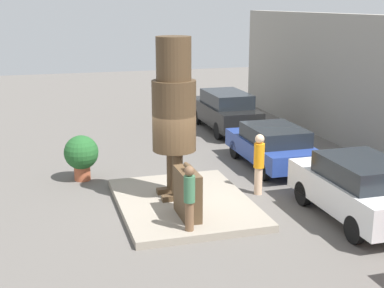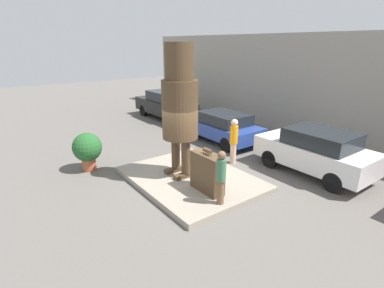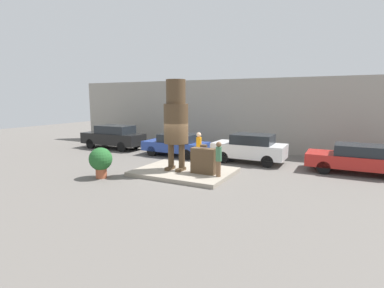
{
  "view_description": "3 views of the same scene",
  "coord_description": "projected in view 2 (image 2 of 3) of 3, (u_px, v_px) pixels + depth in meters",
  "views": [
    {
      "loc": [
        13.25,
        -3.63,
        5.42
      ],
      "look_at": [
        0.1,
        0.2,
        1.79
      ],
      "focal_mm": 50.0,
      "sensor_mm": 36.0,
      "label": 1
    },
    {
      "loc": [
        7.57,
        -5.56,
        4.55
      ],
      "look_at": [
        0.3,
        -0.17,
        1.48
      ],
      "focal_mm": 28.0,
      "sensor_mm": 36.0,
      "label": 2
    },
    {
      "loc": [
        6.95,
        -12.63,
        3.71
      ],
      "look_at": [
        0.57,
        -0.28,
        1.56
      ],
      "focal_mm": 28.0,
      "sensor_mm": 36.0,
      "label": 3
    }
  ],
  "objects": [
    {
      "name": "ground_plane",
      "position": [
        191.0,
        181.0,
        10.35
      ],
      "size": [
        60.0,
        60.0,
        0.0
      ],
      "primitive_type": "plane",
      "color": "#605B56"
    },
    {
      "name": "worker_hivis",
      "position": [
        234.0,
        139.0,
        11.63
      ],
      "size": [
        0.31,
        0.31,
        1.8
      ],
      "color": "beige",
      "rests_on": "ground_plane"
    },
    {
      "name": "parked_car_blue",
      "position": [
        222.0,
        126.0,
        14.34
      ],
      "size": [
        4.15,
        1.84,
        1.43
      ],
      "rotation": [
        0.0,
        0.0,
        3.14
      ],
      "color": "#284293",
      "rests_on": "ground_plane"
    },
    {
      "name": "statue_figure",
      "position": [
        180.0,
        101.0,
        9.65
      ],
      "size": [
        1.19,
        1.19,
        4.39
      ],
      "color": "#4C3823",
      "rests_on": "pedestal"
    },
    {
      "name": "giant_suitcase",
      "position": [
        207.0,
        173.0,
        9.1
      ],
      "size": [
        1.18,
        0.43,
        1.39
      ],
      "color": "#4C3823",
      "rests_on": "pedestal"
    },
    {
      "name": "planter_pot",
      "position": [
        87.0,
        149.0,
        11.04
      ],
      "size": [
        1.07,
        1.07,
        1.44
      ],
      "color": "#AD5638",
      "rests_on": "ground_plane"
    },
    {
      "name": "pedestal",
      "position": [
        191.0,
        179.0,
        10.32
      ],
      "size": [
        4.62,
        3.52,
        0.19
      ],
      "color": "gray",
      "rests_on": "ground_plane"
    },
    {
      "name": "tourist",
      "position": [
        221.0,
        176.0,
        8.28
      ],
      "size": [
        0.27,
        0.27,
        1.59
      ],
      "color": "brown",
      "rests_on": "pedestal"
    },
    {
      "name": "parked_car_white",
      "position": [
        315.0,
        151.0,
        10.74
      ],
      "size": [
        4.1,
        1.85,
        1.66
      ],
      "rotation": [
        0.0,
        0.0,
        3.14
      ],
      "color": "silver",
      "rests_on": "ground_plane"
    },
    {
      "name": "parked_car_black",
      "position": [
        166.0,
        104.0,
        18.61
      ],
      "size": [
        4.77,
        1.76,
        1.72
      ],
      "rotation": [
        0.0,
        0.0,
        3.14
      ],
      "color": "black",
      "rests_on": "ground_plane"
    },
    {
      "name": "building_backdrop",
      "position": [
        326.0,
        89.0,
        13.97
      ],
      "size": [
        28.0,
        0.6,
        5.01
      ],
      "color": "gray",
      "rests_on": "ground_plane"
    }
  ]
}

